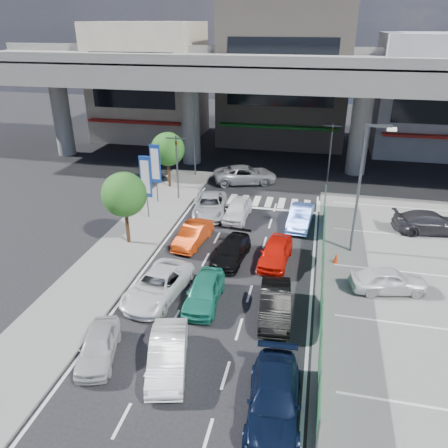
% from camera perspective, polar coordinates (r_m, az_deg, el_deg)
% --- Properties ---
extents(ground, '(120.00, 120.00, 0.00)m').
position_cam_1_polar(ground, '(23.74, -0.50, -8.63)').
color(ground, black).
rests_on(ground, ground).
extents(parking_lot, '(12.00, 28.00, 0.06)m').
position_cam_1_polar(parking_lot, '(25.81, 25.43, -8.27)').
color(parking_lot, slate).
rests_on(parking_lot, ground).
extents(sidewalk_left, '(4.00, 30.00, 0.12)m').
position_cam_1_polar(sidewalk_left, '(29.03, -12.29, -2.37)').
color(sidewalk_left, slate).
rests_on(sidewalk_left, ground).
extents(fence_run, '(0.16, 22.00, 1.80)m').
position_cam_1_polar(fence_run, '(23.68, 12.74, -6.83)').
color(fence_run, '#1C512F').
rests_on(fence_run, ground).
extents(expressway, '(64.00, 14.00, 10.75)m').
position_cam_1_polar(expressway, '(41.69, 6.62, 18.90)').
color(expressway, slate).
rests_on(expressway, ground).
extents(building_west, '(12.00, 10.90, 13.00)m').
position_cam_1_polar(building_west, '(55.53, -9.72, 17.89)').
color(building_west, '#A69A86').
rests_on(building_west, ground).
extents(building_center, '(14.00, 10.90, 15.00)m').
position_cam_1_polar(building_center, '(52.69, 7.97, 18.72)').
color(building_center, gray).
rests_on(building_center, ground).
extents(building_east, '(12.00, 10.90, 12.00)m').
position_cam_1_polar(building_east, '(52.96, 25.87, 14.95)').
color(building_east, gray).
rests_on(building_east, ground).
extents(traffic_light_left, '(1.60, 1.24, 5.20)m').
position_cam_1_polar(traffic_light_left, '(34.26, -6.23, 9.33)').
color(traffic_light_left, '#595B60').
rests_on(traffic_light_left, ground).
extents(traffic_light_right, '(1.60, 1.24, 5.20)m').
position_cam_1_polar(traffic_light_right, '(39.34, 13.88, 10.82)').
color(traffic_light_right, '#595B60').
rests_on(traffic_light_right, ground).
extents(street_lamp_right, '(1.65, 0.22, 8.00)m').
position_cam_1_polar(street_lamp_right, '(26.73, 17.72, 5.56)').
color(street_lamp_right, '#595B60').
rests_on(street_lamp_right, ground).
extents(street_lamp_left, '(1.65, 0.22, 8.00)m').
position_cam_1_polar(street_lamp_left, '(39.66, -3.70, 12.84)').
color(street_lamp_left, '#595B60').
rests_on(street_lamp_left, ground).
extents(signboard_near, '(0.80, 0.14, 4.70)m').
position_cam_1_polar(signboard_near, '(31.29, -10.19, 5.86)').
color(signboard_near, '#595B60').
rests_on(signboard_near, ground).
extents(signboard_far, '(0.80, 0.14, 4.70)m').
position_cam_1_polar(signboard_far, '(34.07, -8.94, 7.55)').
color(signboard_far, '#595B60').
rests_on(signboard_far, ground).
extents(tree_near, '(2.80, 2.80, 4.80)m').
position_cam_1_polar(tree_near, '(27.69, -12.91, 3.74)').
color(tree_near, '#382314').
rests_on(tree_near, ground).
extents(tree_far, '(2.80, 2.80, 4.80)m').
position_cam_1_polar(tree_far, '(37.20, -7.35, 9.66)').
color(tree_far, '#382314').
rests_on(tree_far, ground).
extents(van_white_back_left, '(2.33, 3.88, 1.24)m').
position_cam_1_polar(van_white_back_left, '(19.99, -16.11, -15.05)').
color(van_white_back_left, silver).
rests_on(van_white_back_left, ground).
extents(hatch_white_back_mid, '(2.46, 4.42, 1.38)m').
position_cam_1_polar(hatch_white_back_mid, '(18.90, -7.36, -16.55)').
color(hatch_white_back_mid, white).
rests_on(hatch_white_back_mid, ground).
extents(minivan_navy_back, '(2.21, 4.86, 1.38)m').
position_cam_1_polar(minivan_navy_back, '(17.19, 6.56, -21.74)').
color(minivan_navy_back, black).
rests_on(minivan_navy_back, ground).
extents(sedan_white_mid_left, '(2.97, 5.24, 1.38)m').
position_cam_1_polar(sedan_white_mid_left, '(23.11, -8.63, -7.94)').
color(sedan_white_mid_left, white).
rests_on(sedan_white_mid_left, ground).
extents(taxi_teal_mid, '(1.74, 4.09, 1.38)m').
position_cam_1_polar(taxi_teal_mid, '(22.41, -2.61, -8.80)').
color(taxi_teal_mid, '#20866C').
rests_on(taxi_teal_mid, ground).
extents(hatch_black_mid_right, '(1.83, 4.30, 1.38)m').
position_cam_1_polar(hatch_black_mid_right, '(21.66, 6.68, -10.32)').
color(hatch_black_mid_right, black).
rests_on(hatch_black_mid_right, ground).
extents(taxi_orange_left, '(1.89, 4.12, 1.31)m').
position_cam_1_polar(taxi_orange_left, '(28.13, -4.06, -1.39)').
color(taxi_orange_left, '#F6420E').
rests_on(taxi_orange_left, ground).
extents(sedan_black_mid, '(2.10, 4.33, 1.22)m').
position_cam_1_polar(sedan_black_mid, '(26.22, 0.93, -3.54)').
color(sedan_black_mid, black).
rests_on(sedan_black_mid, ground).
extents(taxi_orange_right, '(1.95, 4.17, 1.38)m').
position_cam_1_polar(taxi_orange_right, '(26.10, 6.76, -3.67)').
color(taxi_orange_right, red).
rests_on(taxi_orange_right, ground).
extents(wagon_silver_front_left, '(3.05, 5.27, 1.38)m').
position_cam_1_polar(wagon_silver_front_left, '(32.42, -1.85, 2.45)').
color(wagon_silver_front_left, '#B2B6BB').
rests_on(wagon_silver_front_left, ground).
extents(sedan_white_front_mid, '(1.74, 4.10, 1.38)m').
position_cam_1_polar(sedan_white_front_mid, '(31.66, 1.77, 1.88)').
color(sedan_white_front_mid, white).
rests_on(sedan_white_front_mid, ground).
extents(kei_truck_front_right, '(1.78, 4.29, 1.38)m').
position_cam_1_polar(kei_truck_front_right, '(30.95, 9.95, 0.92)').
color(kei_truck_front_right, '#537AE6').
rests_on(kei_truck_front_right, ground).
extents(crossing_wagon_silver, '(6.02, 4.07, 1.53)m').
position_cam_1_polar(crossing_wagon_silver, '(38.85, 2.78, 6.46)').
color(crossing_wagon_silver, '#A0A1A7').
rests_on(crossing_wagon_silver, ground).
extents(parked_sedan_white, '(4.19, 2.34, 1.35)m').
position_cam_1_polar(parked_sedan_white, '(24.80, 20.69, -6.84)').
color(parked_sedan_white, white).
rests_on(parked_sedan_white, parking_lot).
extents(parked_sedan_dgrey, '(5.14, 2.61, 1.43)m').
position_cam_1_polar(parked_sedan_dgrey, '(32.57, 25.38, 0.17)').
color(parked_sedan_dgrey, '#2D2C31').
rests_on(parked_sedan_dgrey, parking_lot).
extents(traffic_cone, '(0.39, 0.39, 0.63)m').
position_cam_1_polar(traffic_cone, '(26.78, 14.42, -4.33)').
color(traffic_cone, '#EA3A0D').
rests_on(traffic_cone, parking_lot).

